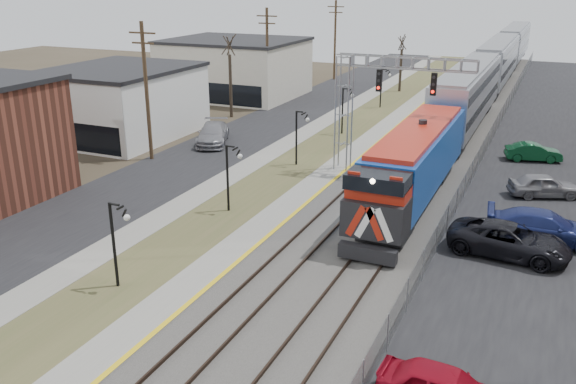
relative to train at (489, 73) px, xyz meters
The scene contains 20 objects.
street_west 29.39m from the train, 125.54° to the right, with size 7.00×120.00×0.04m, color black.
sidewalk 27.04m from the train, 117.71° to the right, with size 2.00×120.00×0.08m, color gray.
grass_median 25.79m from the train, 111.76° to the right, with size 4.00×120.00×0.06m, color #464D29.
platform 24.83m from the train, 105.28° to the right, with size 2.00×120.00×0.24m, color gray.
ballast_bed 24.01m from the train, 93.61° to the right, with size 8.00×120.00×0.20m, color #595651.
platform_edge 24.60m from the train, 103.29° to the right, with size 0.24×120.00×0.01m, color gold.
track_near 24.20m from the train, 98.37° to the right, with size 1.58×120.00×0.15m.
track_far 23.95m from the train, 90.00° to the right, with size 1.58×120.00×0.15m.
train is the anchor object (origin of this frame).
signal_gantry 31.22m from the train, 97.91° to the right, with size 9.00×1.07×8.15m.
lampposts 41.62m from the train, 103.20° to the right, with size 0.14×62.14×4.00m.
utility_poles 39.33m from the train, 120.61° to the right, with size 0.28×80.28×10.00m.
fence 24.05m from the train, 83.53° to the right, with size 0.04×120.00×1.60m, color gray.
buildings_west 43.58m from the train, 127.45° to the right, with size 14.00×67.00×7.00m.
bare_trees 26.93m from the train, 132.40° to the right, with size 12.30×42.30×5.95m.
car_lot_c 40.96m from the train, 81.61° to the right, with size 2.66×5.77×1.60m, color black.
car_lot_d 38.85m from the train, 78.94° to the right, with size 2.32×5.71×1.66m, color navy.
car_lot_e 31.62m from the train, 76.87° to the right, with size 1.71×4.25×1.45m, color gray.
car_lot_f 23.65m from the train, 75.00° to the right, with size 1.39×3.97×1.31m, color #0E4825.
car_street_b 33.50m from the train, 122.64° to the right, with size 2.28×5.60×1.63m, color gray.
Camera 1 is at (12.64, -10.86, 13.06)m, focal length 38.00 mm.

